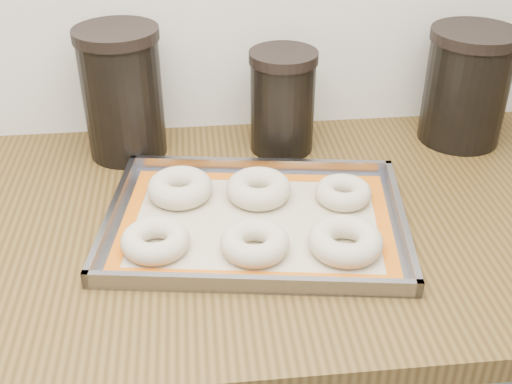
{
  "coord_description": "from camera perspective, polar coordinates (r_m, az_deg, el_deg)",
  "views": [
    {
      "loc": [
        -0.3,
        0.83,
        1.48
      ],
      "look_at": [
        -0.21,
        1.65,
        0.96
      ],
      "focal_mm": 45.0,
      "sensor_mm": 36.0,
      "label": 1
    }
  ],
  "objects": [
    {
      "name": "countertop",
      "position": [
        1.08,
        11.23,
        -2.15
      ],
      "size": [
        3.06,
        0.68,
        0.04
      ],
      "primitive_type": "cube",
      "color": "brown",
      "rests_on": "cabinet"
    },
    {
      "name": "bagel_front_left",
      "position": [
        0.95,
        -8.93,
        -4.28
      ],
      "size": [
        0.12,
        0.12,
        0.03
      ],
      "primitive_type": "torus",
      "rotation": [
        0.0,
        0.0,
        -0.27
      ],
      "color": "beige",
      "rests_on": "baking_mat"
    },
    {
      "name": "canister_right",
      "position": [
        1.27,
        18.21,
        8.94
      ],
      "size": [
        0.16,
        0.16,
        0.22
      ],
      "color": "black",
      "rests_on": "countertop"
    },
    {
      "name": "canister_mid",
      "position": [
        1.18,
        2.37,
        8.07
      ],
      "size": [
        0.12,
        0.12,
        0.19
      ],
      "color": "black",
      "rests_on": "countertop"
    },
    {
      "name": "bagel_front_right",
      "position": [
        0.94,
        7.95,
        -4.34
      ],
      "size": [
        0.12,
        0.12,
        0.04
      ],
      "primitive_type": "torus",
      "rotation": [
        0.0,
        0.0,
        -0.15
      ],
      "color": "beige",
      "rests_on": "baking_mat"
    },
    {
      "name": "canister_left",
      "position": [
        1.18,
        -11.78,
        8.64
      ],
      "size": [
        0.15,
        0.15,
        0.24
      ],
      "color": "black",
      "rests_on": "countertop"
    },
    {
      "name": "bagel_back_right",
      "position": [
        1.06,
        7.76,
        -0.05
      ],
      "size": [
        0.1,
        0.1,
        0.03
      ],
      "primitive_type": "torus",
      "rotation": [
        0.0,
        0.0,
        -0.07
      ],
      "color": "beige",
      "rests_on": "baking_mat"
    },
    {
      "name": "bagel_back_left",
      "position": [
        1.06,
        -6.78,
        0.39
      ],
      "size": [
        0.14,
        0.14,
        0.04
      ],
      "primitive_type": "torus",
      "rotation": [
        0.0,
        0.0,
        -0.49
      ],
      "color": "beige",
      "rests_on": "baking_mat"
    },
    {
      "name": "bagel_front_mid",
      "position": [
        0.93,
        -0.11,
        -4.53
      ],
      "size": [
        0.13,
        0.13,
        0.03
      ],
      "primitive_type": "torus",
      "rotation": [
        0.0,
        0.0,
        -0.37
      ],
      "color": "beige",
      "rests_on": "baking_mat"
    },
    {
      "name": "bagel_back_mid",
      "position": [
        1.05,
        0.23,
        0.31
      ],
      "size": [
        0.12,
        0.12,
        0.04
      ],
      "primitive_type": "torus",
      "rotation": [
        0.0,
        0.0,
        -0.1
      ],
      "color": "beige",
      "rests_on": "baking_mat"
    },
    {
      "name": "baking_tray",
      "position": [
        1.0,
        0.0,
        -2.56
      ],
      "size": [
        0.5,
        0.39,
        0.03
      ],
      "rotation": [
        0.0,
        0.0,
        -0.15
      ],
      "color": "gray",
      "rests_on": "countertop"
    },
    {
      "name": "baking_mat",
      "position": [
        1.0,
        -0.0,
        -2.65
      ],
      "size": [
        0.46,
        0.35,
        0.0
      ],
      "rotation": [
        0.0,
        0.0,
        -0.15
      ],
      "color": "#C6B793",
      "rests_on": "baking_tray"
    }
  ]
}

